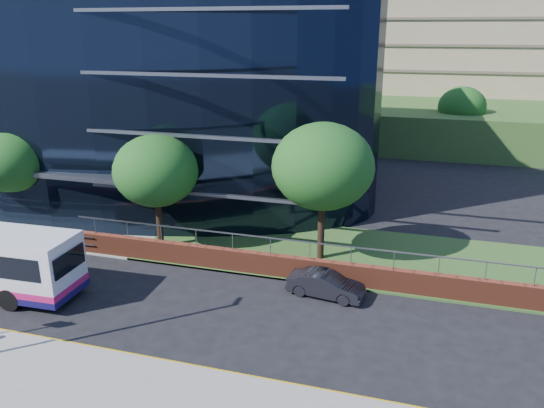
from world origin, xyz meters
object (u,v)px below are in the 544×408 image
(tree_far_b, at_px, (11,162))
(parked_car, at_px, (326,285))
(tree_far_d, at_px, (323,166))
(tree_far_c, at_px, (156,171))
(tree_dist_e, at_px, (462,107))

(tree_far_b, height_order, parked_car, tree_far_b)
(tree_far_d, distance_m, parked_car, 6.17)
(tree_far_b, distance_m, tree_far_c, 10.02)
(tree_far_c, xyz_separation_m, tree_dist_e, (17.00, 31.00, 0.00))
(tree_far_c, distance_m, tree_far_d, 9.08)
(tree_dist_e, bearing_deg, tree_far_d, -104.93)
(tree_far_b, bearing_deg, tree_far_d, 1.51)
(tree_far_c, bearing_deg, tree_dist_e, 61.26)
(tree_far_c, relative_size, parked_car, 1.81)
(tree_far_c, bearing_deg, tree_far_d, 6.34)
(tree_far_d, height_order, tree_dist_e, tree_far_d)
(tree_far_b, xyz_separation_m, tree_dist_e, (27.00, 30.50, 0.33))
(parked_car, bearing_deg, tree_far_d, 22.58)
(tree_far_b, bearing_deg, parked_car, -9.83)
(tree_far_b, xyz_separation_m, parked_car, (20.07, -3.48, -3.62))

